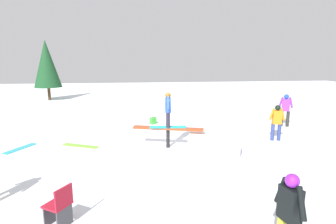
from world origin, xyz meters
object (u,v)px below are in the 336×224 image
main_rider_on_rail (168,110)px  loose_snowboard_lime (81,146)px  bystander_orange (277,121)px  folding_chair (59,207)px  pine_tree_near (47,64)px  backpack_on_snow (153,121)px  loose_snowboard_cyan (20,148)px  bystander_black (289,212)px  rail_feature (168,130)px  bystander_purple (285,108)px

main_rider_on_rail → loose_snowboard_lime: bearing=-4.0°
main_rider_on_rail → bystander_orange: bearing=-170.5°
folding_chair → pine_tree_near: bearing=-130.7°
main_rider_on_rail → loose_snowboard_lime: (3.40, -0.56, -1.45)m
backpack_on_snow → loose_snowboard_cyan: bearing=178.4°
loose_snowboard_cyan → backpack_on_snow: size_ratio=3.88×
bystander_black → backpack_on_snow: bearing=178.1°
loose_snowboard_lime → folding_chair: folding_chair is taller
backpack_on_snow → pine_tree_near: bearing=96.6°
bystander_black → loose_snowboard_lime: bearing=-155.5°
main_rider_on_rail → folding_chair: bearing=64.1°
loose_snowboard_lime → loose_snowboard_cyan: bearing=24.6°
rail_feature → folding_chair: folding_chair is taller
backpack_on_snow → rail_feature: bearing=-119.3°
bystander_purple → loose_snowboard_lime: bystander_purple is taller
bystander_orange → loose_snowboard_cyan: bearing=9.0°
bystander_orange → loose_snowboard_lime: 8.05m
rail_feature → main_rider_on_rail: main_rider_on_rail is taller
bystander_purple → folding_chair: size_ratio=1.87×
folding_chair → backpack_on_snow: size_ratio=2.59×
bystander_purple → pine_tree_near: 18.46m
rail_feature → bystander_purple: bearing=-141.4°
bystander_orange → loose_snowboard_cyan: size_ratio=1.14×
bystander_orange → backpack_on_snow: bystander_orange is taller
bystander_orange → loose_snowboard_lime: bearing=8.5°
main_rider_on_rail → bystander_purple: (-6.31, -2.54, -0.54)m
bystander_black → pine_tree_near: pine_tree_near is taller
bystander_purple → backpack_on_snow: size_ratio=4.84×
folding_chair → loose_snowboard_lime: bearing=-141.3°
bystander_orange → folding_chair: size_ratio=1.71×
main_rider_on_rail → pine_tree_near: (8.44, -13.44, 1.56)m
loose_snowboard_cyan → pine_tree_near: size_ratio=0.27×
bystander_black → loose_snowboard_lime: bystander_black is taller
bystander_black → backpack_on_snow: bystander_black is taller
loose_snowboard_cyan → backpack_on_snow: (-5.31, -3.35, 0.16)m
folding_chair → loose_snowboard_cyan: bearing=-119.2°
pine_tree_near → rail_feature: bearing=122.1°
bystander_orange → folding_chair: bystander_orange is taller
folding_chair → pine_tree_near: 19.07m
rail_feature → bystander_orange: (-4.61, -0.34, 0.16)m
main_rider_on_rail → bystander_black: 6.15m
bystander_purple → loose_snowboard_cyan: size_ratio=1.25×
bystander_purple → pine_tree_near: pine_tree_near is taller
main_rider_on_rail → loose_snowboard_cyan: size_ratio=1.07×
bystander_purple → loose_snowboard_lime: (9.71, 1.98, -0.91)m
loose_snowboard_cyan → loose_snowboard_lime: 2.22m
folding_chair → backpack_on_snow: (-2.48, -8.48, -0.24)m
backpack_on_snow → pine_tree_near: pine_tree_near is taller
bystander_orange → loose_snowboard_cyan: bystander_orange is taller
bystander_orange → pine_tree_near: size_ratio=0.30×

